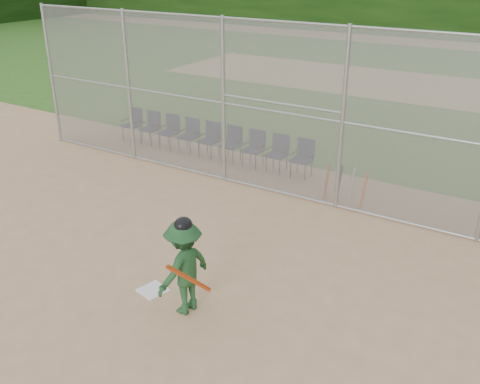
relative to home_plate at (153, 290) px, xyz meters
The scene contains 16 objects.
ground 0.50m from the home_plate, 37.77° to the right, with size 100.00×100.00×0.00m, color tan.
grass_strip 17.70m from the home_plate, 88.73° to the left, with size 100.00×100.00×0.00m, color #2E5D1C.
dirt_patch_far 17.70m from the home_plate, 88.73° to the left, with size 24.00×24.00×0.00m, color tan.
backstop_fence 5.14m from the home_plate, 85.21° to the left, with size 16.09×0.09×4.00m.
home_plate is the anchor object (origin of this frame).
batter_at_plate 1.13m from the home_plate, ahead, with size 0.98×1.25×1.67m.
spare_bats 5.30m from the home_plate, 74.21° to the left, with size 0.96×0.36×0.84m.
chair_0 8.32m from the home_plate, 134.31° to the left, with size 0.54×0.52×0.96m, color #0F1538, non-canonical shape.
chair_1 7.83m from the home_plate, 130.55° to the left, with size 0.54×0.52×0.96m, color #0F1538, non-canonical shape.
chair_2 7.39m from the home_plate, 126.32° to the left, with size 0.54×0.52×0.96m, color #0F1538, non-canonical shape.
chair_3 6.99m from the home_plate, 121.57° to the left, with size 0.54×0.52×0.96m, color #0F1538, non-canonical shape.
chair_4 6.64m from the home_plate, 116.29° to the left, with size 0.54×0.52×0.96m, color #0F1538, non-canonical shape.
chair_5 6.36m from the home_plate, 110.48° to the left, with size 0.54×0.52×0.96m, color #0F1538, non-canonical shape.
chair_6 6.15m from the home_plate, 104.19° to the left, with size 0.54×0.52×0.96m, color #0F1538, non-canonical shape.
chair_7 6.01m from the home_plate, 97.54° to the left, with size 0.54×0.52×0.96m, color #0F1538, non-canonical shape.
chair_8 5.96m from the home_plate, 90.67° to the left, with size 0.54×0.52×0.96m, color #0F1538, non-canonical shape.
Camera 1 is at (4.87, -5.41, 5.26)m, focal length 40.00 mm.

